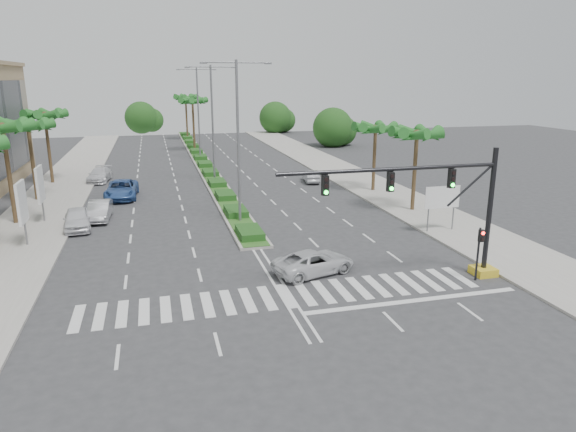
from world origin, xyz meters
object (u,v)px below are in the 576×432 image
car_parked_d (100,175)px  car_parked_b (100,210)px  car_right (311,176)px  car_parked_a (77,219)px  car_parked_c (122,189)px  car_crossing (314,262)px

car_parked_d → car_parked_b: bearing=-78.0°
car_parked_d → car_right: 22.60m
car_parked_a → car_parked_c: (2.67, 9.69, 0.04)m
car_parked_a → car_parked_d: 18.50m
car_parked_b → car_parked_a: bearing=-117.1°
car_right → car_crossing: bearing=81.1°
car_parked_b → car_crossing: bearing=-47.2°
car_crossing → car_parked_d: bearing=8.0°
car_parked_c → car_crossing: bearing=-60.4°
car_parked_d → car_crossing: 34.34m
car_parked_a → car_parked_b: bearing=54.5°
car_parked_b → car_parked_c: bearing=82.6°
car_parked_a → car_parked_c: size_ratio=0.77×
car_right → car_parked_d: bearing=-7.6°
car_parked_a → car_parked_d: size_ratio=0.92×
car_parked_c → car_crossing: size_ratio=1.23×
car_parked_c → car_parked_b: bearing=-97.5°
car_parked_a → car_crossing: (14.12, -12.81, -0.11)m
car_parked_b → car_parked_d: 16.19m
car_parked_b → car_right: bearing=29.0°
car_parked_b → car_parked_d: size_ratio=0.91×
car_parked_b → car_crossing: (12.76, -15.17, -0.07)m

